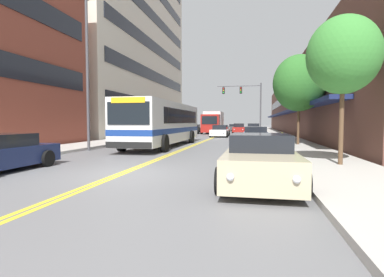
{
  "coord_description": "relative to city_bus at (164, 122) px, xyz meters",
  "views": [
    {
      "loc": [
        4.2,
        -9.06,
        1.69
      ],
      "look_at": [
        -1.11,
        16.96,
        0.22
      ],
      "focal_mm": 28.0,
      "sensor_mm": 36.0,
      "label": 1
    }
  ],
  "objects": [
    {
      "name": "street_tree_right_mid",
      "position": [
        9.14,
        1.34,
        2.65
      ],
      "size": [
        3.48,
        3.48,
        6.09
      ],
      "color": "brown",
      "rests_on": "sidewalk_right"
    },
    {
      "name": "ground_plane",
      "position": [
        1.9,
        25.88,
        -1.68
      ],
      "size": [
        240.0,
        240.0,
        0.0
      ],
      "primitive_type": "plane",
      "color": "slate"
    },
    {
      "name": "sidewalk_left",
      "position": [
        -5.16,
        25.88,
        -1.6
      ],
      "size": [
        3.12,
        106.0,
        0.16
      ],
      "color": "#B2ADA5",
      "rests_on": "ground_plane"
    },
    {
      "name": "box_truck",
      "position": [
        0.33,
        23.51,
        -0.04
      ],
      "size": [
        2.8,
        6.98,
        3.19
      ],
      "color": "maroon",
      "rests_on": "ground_plane"
    },
    {
      "name": "fire_hydrant",
      "position": [
        7.85,
        -1.29,
        -1.08
      ],
      "size": [
        0.32,
        0.24,
        0.89
      ],
      "color": "yellow",
      "rests_on": "sidewalk_right"
    },
    {
      "name": "car_beige_parked_right_foreground",
      "position": [
        6.3,
        -11.83,
        -1.04
      ],
      "size": [
        2.08,
        4.74,
        1.35
      ],
      "color": "#BCAD89",
      "rests_on": "ground_plane"
    },
    {
      "name": "centre_line",
      "position": [
        1.9,
        25.88,
        -1.68
      ],
      "size": [
        0.34,
        106.0,
        0.01
      ],
      "color": "yellow",
      "rests_on": "ground_plane"
    },
    {
      "name": "sidewalk_right",
      "position": [
        8.96,
        25.88,
        -1.6
      ],
      "size": [
        3.12,
        106.0,
        0.16
      ],
      "color": "#B2ADA5",
      "rests_on": "ground_plane"
    },
    {
      "name": "car_slate_blue_parked_right_far",
      "position": [
        6.31,
        3.06,
        -1.05
      ],
      "size": [
        2.13,
        4.9,
        1.33
      ],
      "color": "#475675",
      "rests_on": "ground_plane"
    },
    {
      "name": "storefront_row_right",
      "position": [
        14.75,
        25.88,
        2.52
      ],
      "size": [
        9.1,
        68.0,
        8.4
      ],
      "color": "brown",
      "rests_on": "ground_plane"
    },
    {
      "name": "traffic_signal_mast",
      "position": [
        5.12,
        21.95,
        3.31
      ],
      "size": [
        6.07,
        0.38,
        7.02
      ],
      "color": "#47474C",
      "rests_on": "ground_plane"
    },
    {
      "name": "car_red_moving_second",
      "position": [
        4.01,
        26.09,
        -1.01
      ],
      "size": [
        2.01,
        4.32,
        1.47
      ],
      "color": "maroon",
      "rests_on": "ground_plane"
    },
    {
      "name": "street_lamp_left_near",
      "position": [
        -3.1,
        -4.14,
        3.54
      ],
      "size": [
        2.4,
        0.28,
        8.88
      ],
      "color": "#47474C",
      "rests_on": "ground_plane"
    },
    {
      "name": "car_white_moving_third",
      "position": [
        2.41,
        14.02,
        -1.06
      ],
      "size": [
        2.07,
        4.79,
        1.34
      ],
      "color": "white",
      "rests_on": "ground_plane"
    },
    {
      "name": "car_dark_grey_moving_lead",
      "position": [
        2.48,
        38.0,
        -1.07
      ],
      "size": [
        2.16,
        4.85,
        1.28
      ],
      "color": "#38383D",
      "rests_on": "ground_plane"
    },
    {
      "name": "car_black_parked_left_far",
      "position": [
        -2.36,
        22.52,
        -1.07
      ],
      "size": [
        2.07,
        4.34,
        1.33
      ],
      "color": "black",
      "rests_on": "ground_plane"
    },
    {
      "name": "car_charcoal_parked_left_mid",
      "position": [
        -2.36,
        13.81,
        -1.04
      ],
      "size": [
        2.15,
        4.22,
        1.36
      ],
      "color": "#232328",
      "rests_on": "ground_plane"
    },
    {
      "name": "office_tower_left",
      "position": [
        -12.96,
        18.95,
        13.92
      ],
      "size": [
        12.08,
        30.85,
        31.2
      ],
      "color": "beige",
      "rests_on": "ground_plane"
    },
    {
      "name": "street_tree_right_near",
      "position": [
        9.2,
        -8.61,
        2.36
      ],
      "size": [
        2.5,
        2.5,
        5.27
      ],
      "color": "brown",
      "rests_on": "sidewalk_right"
    },
    {
      "name": "city_bus",
      "position": [
        0.0,
        0.0,
        0.0
      ],
      "size": [
        2.85,
        12.22,
        2.96
      ],
      "color": "silver",
      "rests_on": "ground_plane"
    },
    {
      "name": "car_silver_parked_right_mid",
      "position": [
        6.17,
        26.08,
        -1.0
      ],
      "size": [
        2.21,
        4.82,
        1.47
      ],
      "color": "#B7B7BC",
      "rests_on": "ground_plane"
    }
  ]
}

